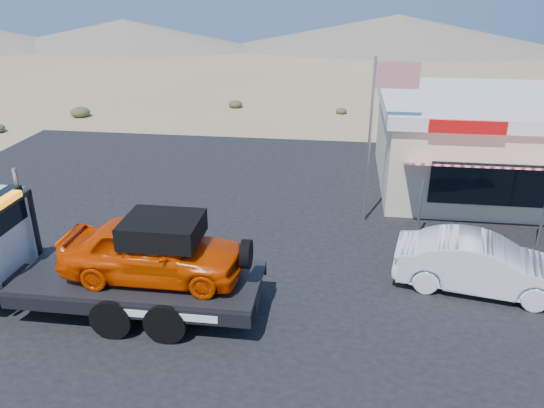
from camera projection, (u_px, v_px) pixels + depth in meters
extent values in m
plane|color=#9B7D58|center=(213.00, 274.00, 16.32)|extent=(120.00, 120.00, 0.00)
cube|color=black|center=(288.00, 234.00, 18.80)|extent=(32.00, 24.00, 0.02)
cylinder|color=black|center=(114.00, 315.00, 13.38)|extent=(1.08, 0.59, 1.08)
cylinder|color=black|center=(144.00, 272.00, 15.34)|extent=(1.08, 0.59, 1.08)
cylinder|color=black|center=(168.00, 319.00, 13.20)|extent=(1.08, 0.59, 1.08)
cylinder|color=black|center=(191.00, 275.00, 15.17)|extent=(1.08, 0.59, 1.08)
cube|color=black|center=(99.00, 285.00, 14.40)|extent=(8.82, 1.08, 0.32)
cube|color=black|center=(13.00, 244.00, 14.26)|extent=(0.11, 2.37, 2.15)
cube|color=orange|center=(3.00, 202.00, 13.78)|extent=(0.27, 1.29, 0.16)
cube|color=black|center=(140.00, 278.00, 14.14)|extent=(6.46, 2.47, 0.16)
imported|color=#E43C00|center=(152.00, 250.00, 13.74)|extent=(4.74, 1.91, 1.61)
cube|color=black|center=(163.00, 229.00, 13.46)|extent=(1.94, 1.61, 0.59)
imported|color=silver|center=(482.00, 264.00, 15.20)|extent=(5.10, 2.54, 1.61)
cube|color=beige|center=(502.00, 148.00, 22.54)|extent=(10.00, 8.00, 3.40)
cube|color=white|center=(510.00, 103.00, 21.78)|extent=(10.40, 8.40, 0.50)
cube|color=red|center=(468.00, 127.00, 18.21)|extent=(2.60, 0.12, 0.45)
cube|color=black|center=(530.00, 186.00, 18.96)|extent=(7.00, 0.06, 1.60)
cube|color=red|center=(543.00, 170.00, 17.79)|extent=(9.00, 1.73, 0.61)
cylinder|color=#99999E|center=(420.00, 209.00, 18.08)|extent=(0.08, 0.08, 2.20)
cylinder|color=#99999E|center=(543.00, 216.00, 17.59)|extent=(0.08, 0.08, 2.20)
cylinder|color=#99999E|center=(369.00, 144.00, 18.65)|extent=(0.10, 0.10, 6.00)
cube|color=#B20C14|center=(397.00, 75.00, 17.61)|extent=(1.50, 0.02, 0.90)
ellipsoid|color=#3A4324|center=(80.00, 112.00, 34.68)|extent=(1.26, 1.26, 0.68)
ellipsoid|color=#3A4324|center=(235.00, 104.00, 37.18)|extent=(0.98, 0.98, 0.53)
ellipsoid|color=#3A4324|center=(341.00, 111.00, 35.51)|extent=(0.74, 0.74, 0.40)
cone|color=#726B59|center=(124.00, 33.00, 68.83)|extent=(36.00, 36.00, 3.50)
cone|color=#726B59|center=(397.00, 32.00, 67.10)|extent=(44.00, 44.00, 4.20)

